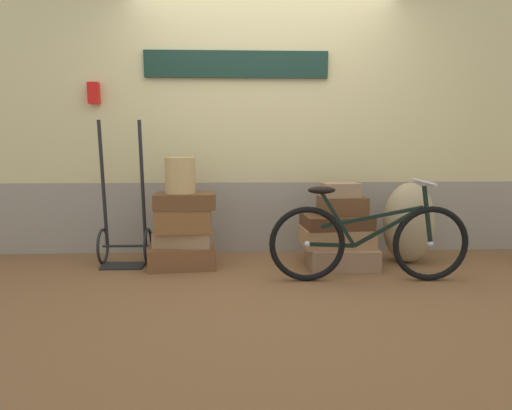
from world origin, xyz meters
TOP-DOWN VIEW (x-y plane):
  - ground at (0.00, 0.00)m, footprint 8.50×5.20m
  - station_building at (0.01, 0.85)m, footprint 6.50×0.74m
  - suitcase_0 at (-0.76, 0.23)m, footprint 0.62×0.44m
  - suitcase_1 at (-0.74, 0.24)m, footprint 0.52×0.33m
  - suitcase_2 at (-0.73, 0.20)m, footprint 0.50×0.32m
  - suitcase_3 at (-0.71, 0.21)m, footprint 0.54×0.33m
  - suitcase_4 at (0.68, 0.20)m, footprint 0.60×0.47m
  - suitcase_5 at (0.63, 0.25)m, footprint 0.64×0.48m
  - suitcase_6 at (0.63, 0.23)m, footprint 0.62×0.47m
  - suitcase_7 at (0.68, 0.25)m, footprint 0.42×0.32m
  - suitcase_8 at (0.65, 0.22)m, footprint 0.34×0.26m
  - wicker_basket at (-0.75, 0.23)m, footprint 0.26×0.26m
  - luggage_trolley at (-1.29, 0.35)m, footprint 0.44×0.38m
  - burlap_sack at (1.32, 0.30)m, footprint 0.47×0.40m
  - bicycle at (0.79, -0.23)m, footprint 1.60×0.46m

SIDE VIEW (x-z plane):
  - ground at x=0.00m, z-range -0.06..0.00m
  - suitcase_4 at x=0.68m, z-range 0.00..0.18m
  - suitcase_0 at x=-0.76m, z-range 0.00..0.20m
  - suitcase_1 at x=-0.74m, z-range 0.20..0.33m
  - suitcase_5 at x=0.63m, z-range 0.18..0.35m
  - luggage_trolley at x=-1.29m, z-range -0.37..0.94m
  - bicycle at x=0.79m, z-range -0.08..0.74m
  - burlap_sack at x=1.32m, z-range 0.00..0.75m
  - suitcase_6 at x=0.63m, z-range 0.35..0.47m
  - suitcase_2 at x=-0.73m, z-range 0.33..0.54m
  - suitcase_7 at x=0.68m, z-range 0.47..0.63m
  - suitcase_3 at x=-0.71m, z-range 0.54..0.67m
  - suitcase_8 at x=0.65m, z-range 0.63..0.75m
  - wicker_basket at x=-0.75m, z-range 0.67..0.98m
  - station_building at x=0.01m, z-range 0.00..2.77m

